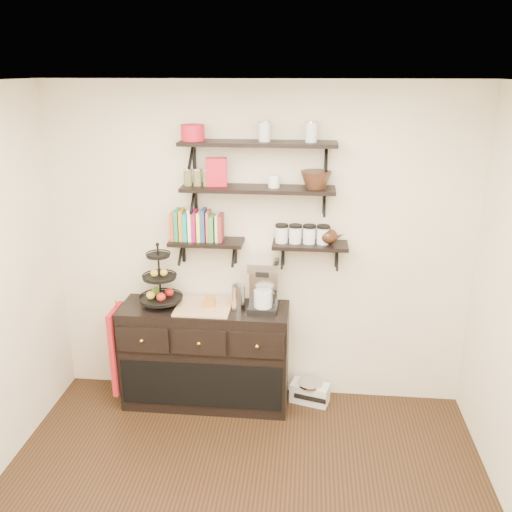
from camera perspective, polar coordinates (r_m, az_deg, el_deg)
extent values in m
cube|color=white|center=(2.55, -3.47, 17.49)|extent=(3.50, 3.50, 0.02)
cube|color=white|center=(4.51, 0.35, 0.78)|extent=(3.50, 0.02, 2.70)
cube|color=black|center=(4.18, 0.20, 11.77)|extent=(1.20, 0.27, 0.03)
cube|color=black|center=(4.40, -6.53, 10.50)|extent=(0.02, 0.03, 0.20)
cube|color=black|center=(4.30, 7.38, 10.27)|extent=(0.02, 0.03, 0.20)
cube|color=black|center=(4.24, 0.19, 7.08)|extent=(1.20, 0.27, 0.03)
cube|color=black|center=(4.46, -6.36, 6.05)|extent=(0.02, 0.03, 0.20)
cube|color=black|center=(4.37, 7.18, 5.73)|extent=(0.02, 0.03, 0.20)
cube|color=black|center=(4.43, -5.22, 1.48)|extent=(0.60, 0.25, 0.03)
cube|color=black|center=(4.61, -7.62, 0.61)|extent=(0.02, 0.03, 0.20)
cube|color=black|center=(4.53, -2.19, 0.44)|extent=(0.03, 0.03, 0.20)
cube|color=black|center=(4.35, 5.71, 1.15)|extent=(0.60, 0.25, 0.03)
cube|color=black|center=(4.49, 2.87, 0.28)|extent=(0.03, 0.03, 0.20)
cube|color=black|center=(4.50, 8.47, 0.09)|extent=(0.02, 0.03, 0.20)
cube|color=#B74929|center=(4.45, -8.52, 3.00)|extent=(0.02, 0.15, 0.20)
cube|color=#217950|center=(4.44, -8.13, 3.24)|extent=(0.03, 0.15, 0.24)
cube|color=#BA7E1C|center=(4.43, -7.63, 3.05)|extent=(0.04, 0.15, 0.21)
cube|color=teal|center=(4.42, -7.19, 3.29)|extent=(0.03, 0.15, 0.25)
cube|color=white|center=(4.42, -6.75, 3.09)|extent=(0.03, 0.15, 0.22)
cube|color=#90114B|center=(4.40, -6.25, 3.33)|extent=(0.04, 0.15, 0.26)
cube|color=#EFF53A|center=(4.40, -5.76, 3.13)|extent=(0.03, 0.15, 0.23)
cube|color=navy|center=(4.40, -5.30, 2.93)|extent=(0.03, 0.15, 0.20)
cube|color=#AD5737|center=(4.39, -4.78, 3.17)|extent=(0.04, 0.15, 0.24)
cube|color=#448A42|center=(4.38, -4.27, 2.97)|extent=(0.03, 0.15, 0.21)
cube|color=beige|center=(4.37, -3.80, 3.21)|extent=(0.03, 0.15, 0.25)
cube|color=maroon|center=(4.37, -3.34, 3.01)|extent=(0.02, 0.15, 0.22)
cylinder|color=silver|center=(4.34, 2.71, 2.27)|extent=(0.10, 0.10, 0.13)
cylinder|color=silver|center=(4.33, 4.16, 2.23)|extent=(0.10, 0.10, 0.13)
cylinder|color=silver|center=(4.33, 5.61, 2.18)|extent=(0.10, 0.10, 0.13)
cylinder|color=silver|center=(4.33, 7.07, 2.13)|extent=(0.10, 0.10, 0.13)
cube|color=black|center=(4.73, -5.32, -10.38)|extent=(1.40, 0.45, 0.90)
cube|color=tan|center=(4.52, -5.50, -5.32)|extent=(0.45, 0.41, 0.02)
sphere|color=gold|center=(4.50, -11.95, -8.73)|extent=(0.04, 0.04, 0.04)
sphere|color=gold|center=(4.39, -6.05, -9.16)|extent=(0.04, 0.04, 0.04)
sphere|color=gold|center=(4.32, 0.10, -9.50)|extent=(0.04, 0.04, 0.04)
cylinder|color=black|center=(4.50, -10.13, -2.11)|extent=(0.02, 0.02, 0.53)
cylinder|color=black|center=(4.58, -9.99, -4.44)|extent=(0.36, 0.36, 0.01)
cylinder|color=black|center=(4.51, -10.12, -2.24)|extent=(0.27, 0.27, 0.02)
cylinder|color=black|center=(4.44, -10.26, 0.04)|extent=(0.19, 0.19, 0.02)
sphere|color=#B21914|center=(4.58, -9.12, -3.80)|extent=(0.07, 0.07, 0.07)
sphere|color=gold|center=(4.50, -10.67, -1.78)|extent=(0.06, 0.06, 0.06)
cube|color=#A66726|center=(4.49, -4.86, -4.79)|extent=(0.08, 0.08, 0.08)
cube|color=black|center=(4.45, 0.76, -5.45)|extent=(0.24, 0.22, 0.04)
cube|color=silver|center=(4.44, 0.85, -2.94)|extent=(0.24, 0.09, 0.36)
cube|color=silver|center=(4.31, 0.78, -0.96)|extent=(0.24, 0.22, 0.07)
cylinder|color=silver|center=(4.39, 0.74, -4.49)|extent=(0.15, 0.15, 0.14)
cylinder|color=silver|center=(4.41, -1.87, -4.40)|extent=(0.11, 0.11, 0.22)
cube|color=#A01911|center=(4.79, -14.31, -9.44)|extent=(0.04, 0.32, 0.74)
cube|color=silver|center=(4.91, 5.69, -14.13)|extent=(0.36, 0.24, 0.17)
cylinder|color=silver|center=(4.85, 5.73, -13.16)|extent=(0.27, 0.27, 0.02)
cube|color=black|center=(4.83, 5.68, -14.70)|extent=(0.28, 0.08, 0.04)
cube|color=red|center=(4.26, -4.18, 8.79)|extent=(0.16, 0.07, 0.22)
cylinder|color=white|center=(4.22, 1.90, 7.87)|extent=(0.09, 0.09, 0.10)
cylinder|color=red|center=(4.25, -6.68, 12.78)|extent=(0.18, 0.18, 0.12)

